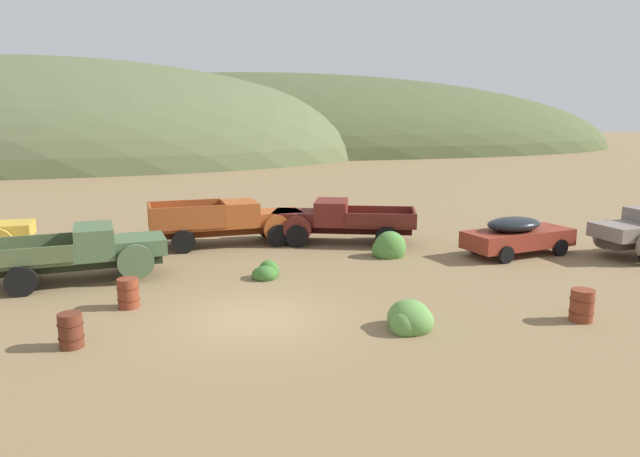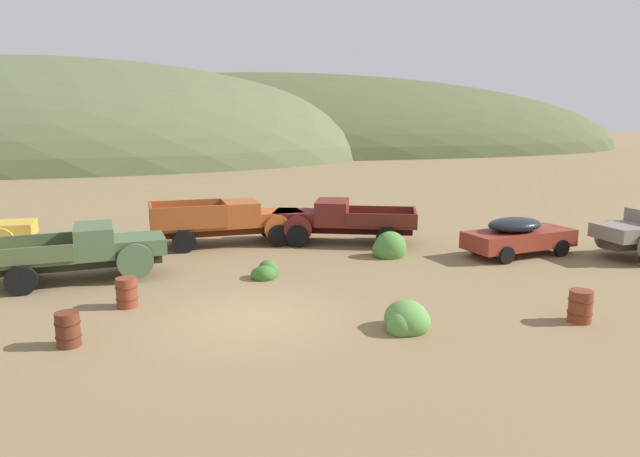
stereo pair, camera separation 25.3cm
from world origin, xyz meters
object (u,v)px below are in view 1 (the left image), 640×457
at_px(oil_drum_by_truck, 582,305).
at_px(truck_weathered_green, 92,251).
at_px(oil_drum_spare, 71,330).
at_px(oil_drum_foreground, 128,293).
at_px(car_rust_red, 521,235).
at_px(truck_oxide_orange, 236,221).
at_px(truck_oxblood, 334,220).

bearing_deg(oil_drum_by_truck, truck_weathered_green, 156.17).
bearing_deg(truck_weathered_green, oil_drum_by_truck, -36.73).
height_order(truck_weathered_green, oil_drum_spare, truck_weathered_green).
relative_size(truck_weathered_green, oil_drum_by_truck, 6.68).
xyz_separation_m(oil_drum_spare, oil_drum_foreground, (0.89, 2.85, 0.01)).
bearing_deg(car_rust_red, truck_oxide_orange, 145.84).
height_order(oil_drum_by_truck, oil_drum_foreground, oil_drum_by_truck).
distance_m(car_rust_red, oil_drum_by_truck, 7.76).
relative_size(truck_oxide_orange, oil_drum_by_truck, 7.50).
xyz_separation_m(truck_oxide_orange, truck_oxblood, (4.28, -0.36, -0.01)).
bearing_deg(oil_drum_by_truck, truck_oxide_orange, 129.85).
height_order(truck_oxide_orange, oil_drum_spare, truck_oxide_orange).
xyz_separation_m(truck_oxide_orange, car_rust_red, (11.39, -3.69, -0.20)).
relative_size(truck_oxblood, oil_drum_foreground, 7.36).
distance_m(truck_oxblood, oil_drum_foreground, 10.82).
xyz_separation_m(truck_oxide_orange, oil_drum_by_truck, (9.30, -11.15, -0.57)).
bearing_deg(truck_oxide_orange, oil_drum_foreground, -121.15).
distance_m(truck_oxblood, oil_drum_by_truck, 11.92).
relative_size(truck_oxblood, oil_drum_spare, 7.51).
height_order(car_rust_red, oil_drum_spare, car_rust_red).
bearing_deg(truck_weathered_green, truck_oxblood, 12.95).
bearing_deg(truck_oxide_orange, truck_weathered_green, -144.95).
bearing_deg(oil_drum_spare, truck_weathered_green, 97.67).
distance_m(truck_weathered_green, truck_oxide_orange, 6.94).
relative_size(oil_drum_by_truck, oil_drum_foreground, 1.01).
bearing_deg(oil_drum_by_truck, car_rust_red, 74.36).
xyz_separation_m(truck_oxide_orange, oil_drum_spare, (-4.16, -10.93, -0.58)).
relative_size(truck_oxide_orange, oil_drum_foreground, 7.58).
bearing_deg(truck_oxide_orange, oil_drum_by_truck, -59.28).
bearing_deg(oil_drum_by_truck, oil_drum_foreground, 166.30).
bearing_deg(oil_drum_spare, truck_oxide_orange, 69.17).
height_order(truck_oxide_orange, truck_oxblood, truck_oxide_orange).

